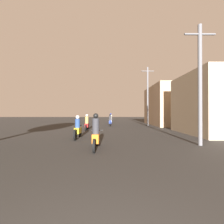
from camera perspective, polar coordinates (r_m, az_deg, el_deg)
motorcycle_orange at (r=7.08m, az=-6.17°, el=-8.51°), size 0.60×2.03×1.66m
motorcycle_yellow at (r=10.14m, az=-12.89°, el=-6.36°), size 0.60×2.11×1.51m
motorcycle_red at (r=14.81m, az=-9.54°, el=-4.42°), size 0.60×1.89×1.55m
motorcycle_blue at (r=19.29m, az=-0.70°, el=-3.48°), size 0.60×1.95×1.51m
motorcycle_silver at (r=22.30m, az=-0.50°, el=-2.97°), size 0.60×2.14×1.62m
building_right_near at (r=14.82m, az=36.10°, el=2.52°), size 5.74×5.69×4.79m
building_right_far at (r=22.38m, az=21.28°, el=2.25°), size 5.44×7.91×5.34m
utility_pole_near at (r=9.08m, az=30.50°, el=9.88°), size 1.60×0.20×6.24m
utility_pole_far at (r=19.90m, az=13.43°, el=6.24°), size 1.60×0.20×7.56m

